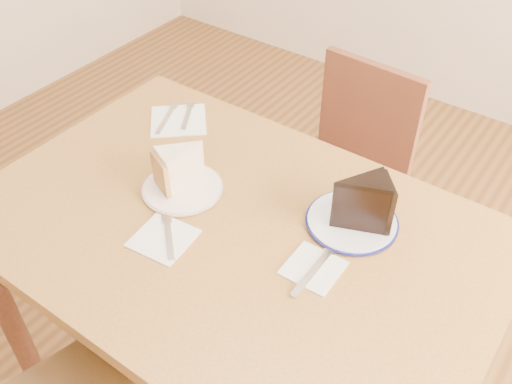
# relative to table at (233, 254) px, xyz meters

# --- Properties ---
(table) EXTENTS (1.20, 0.80, 0.75)m
(table) POSITION_rel_table_xyz_m (0.00, 0.00, 0.00)
(table) COLOR brown
(table) RESTS_ON ground
(chair_far) EXTENTS (0.43, 0.43, 0.82)m
(chair_far) POSITION_rel_table_xyz_m (-0.02, 0.61, -0.19)
(chair_far) COLOR #391A11
(chair_far) RESTS_ON ground
(plate_cream) EXTENTS (0.19, 0.19, 0.01)m
(plate_cream) POSITION_rel_table_xyz_m (-0.17, 0.03, 0.10)
(plate_cream) COLOR white
(plate_cream) RESTS_ON table
(plate_navy) EXTENTS (0.20, 0.20, 0.01)m
(plate_navy) POSITION_rel_table_xyz_m (0.22, 0.16, 0.10)
(plate_navy) COLOR white
(plate_navy) RESTS_ON table
(carrot_cake) EXTENTS (0.12, 0.13, 0.09)m
(carrot_cake) POSITION_rel_table_xyz_m (-0.18, 0.05, 0.16)
(carrot_cake) COLOR beige
(carrot_cake) RESTS_ON plate_cream
(chocolate_cake) EXTENTS (0.14, 0.14, 0.12)m
(chocolate_cake) POSITION_rel_table_xyz_m (0.23, 0.15, 0.17)
(chocolate_cake) COLOR black
(chocolate_cake) RESTS_ON plate_navy
(napkin_cream) EXTENTS (0.14, 0.14, 0.00)m
(napkin_cream) POSITION_rel_table_xyz_m (-0.10, -0.12, 0.10)
(napkin_cream) COLOR white
(napkin_cream) RESTS_ON table
(napkin_navy) EXTENTS (0.11, 0.11, 0.00)m
(napkin_navy) POSITION_rel_table_xyz_m (0.22, -0.00, 0.10)
(napkin_navy) COLOR white
(napkin_navy) RESTS_ON table
(napkin_spare) EXTENTS (0.22, 0.22, 0.00)m
(napkin_spare) POSITION_rel_table_xyz_m (-0.38, 0.24, 0.10)
(napkin_spare) COLOR white
(napkin_spare) RESTS_ON table
(fork_cream) EXTENTS (0.11, 0.11, 0.00)m
(fork_cream) POSITION_rel_table_xyz_m (-0.09, -0.12, 0.10)
(fork_cream) COLOR silver
(fork_cream) RESTS_ON napkin_cream
(knife_navy) EXTENTS (0.02, 0.17, 0.00)m
(knife_navy) POSITION_rel_table_xyz_m (0.23, -0.01, 0.10)
(knife_navy) COLOR white
(knife_navy) RESTS_ON napkin_navy
(fork_spare) EXTENTS (0.08, 0.13, 0.00)m
(fork_spare) POSITION_rel_table_xyz_m (-0.37, 0.27, 0.10)
(fork_spare) COLOR white
(fork_spare) RESTS_ON napkin_spare
(knife_spare) EXTENTS (0.08, 0.15, 0.00)m
(knife_spare) POSITION_rel_table_xyz_m (-0.41, 0.23, 0.10)
(knife_spare) COLOR silver
(knife_spare) RESTS_ON napkin_spare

